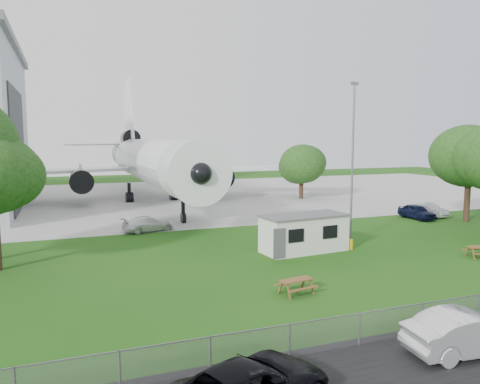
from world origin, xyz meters
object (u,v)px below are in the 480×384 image
object	(u,v)px
airliner	(150,159)
picnic_west	(296,294)
picnic_east	(480,257)
car_centre_sedan	(470,333)
site_cabin	(304,233)

from	to	relation	value
airliner	picnic_west	bearing A→B (deg)	-89.20
picnic_west	picnic_east	size ratio (longest dim) A/B	1.00
picnic_east	car_centre_sedan	xyz separation A→B (m)	(-12.13, -10.47, 0.81)
site_cabin	picnic_east	size ratio (longest dim) A/B	3.82
car_centre_sedan	picnic_east	bearing A→B (deg)	-43.84
picnic_east	airliner	bearing A→B (deg)	123.76
airliner	picnic_east	size ratio (longest dim) A/B	26.52
site_cabin	picnic_west	bearing A→B (deg)	-121.00
site_cabin	car_centre_sedan	world-z (taller)	site_cabin
site_cabin	picnic_west	size ratio (longest dim) A/B	3.82
airliner	picnic_west	world-z (taller)	airliner
site_cabin	picnic_west	xyz separation A→B (m)	(-4.75, -7.90, -1.31)
airliner	site_cabin	xyz separation A→B (m)	(5.30, -31.21, -3.96)
picnic_east	picnic_west	bearing A→B (deg)	-160.73
car_centre_sedan	site_cabin	bearing A→B (deg)	-1.37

